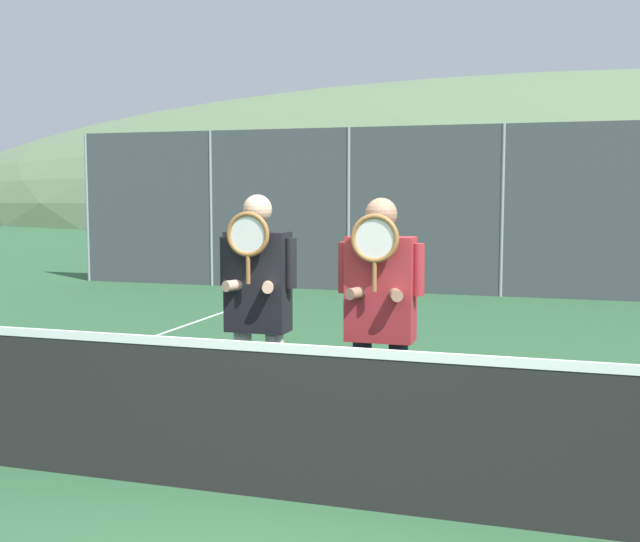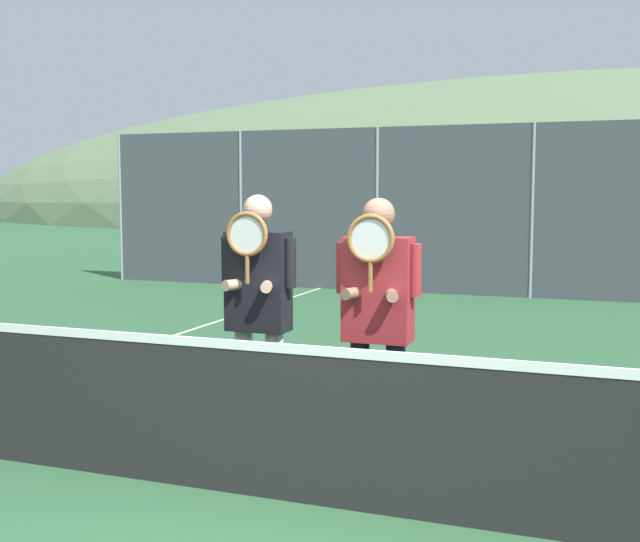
# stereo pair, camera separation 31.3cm
# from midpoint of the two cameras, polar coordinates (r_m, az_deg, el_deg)

# --- Properties ---
(ground_plane) EXTENTS (120.00, 120.00, 0.00)m
(ground_plane) POSITION_cam_midpoint_polar(r_m,az_deg,el_deg) (4.96, 0.86, -16.58)
(ground_plane) COLOR #2D5B38
(hill_distant) EXTENTS (95.67, 53.15, 18.60)m
(hill_distant) POSITION_cam_midpoint_polar(r_m,az_deg,el_deg) (57.81, 16.05, 3.61)
(hill_distant) COLOR #5B7551
(hill_distant) RESTS_ON ground_plane
(clubhouse_building) EXTENTS (12.76, 5.50, 3.17)m
(clubhouse_building) POSITION_cam_midpoint_polar(r_m,az_deg,el_deg) (21.58, 11.13, 4.86)
(clubhouse_building) COLOR #9EA3A8
(clubhouse_building) RESTS_ON ground_plane
(fence_back) EXTENTS (17.04, 0.06, 3.07)m
(fence_back) POSITION_cam_midpoint_polar(r_m,az_deg,el_deg) (14.59, 12.24, 4.21)
(fence_back) COLOR gray
(fence_back) RESTS_ON ground_plane
(tennis_net) EXTENTS (10.67, 0.09, 1.07)m
(tennis_net) POSITION_cam_midpoint_polar(r_m,az_deg,el_deg) (4.79, 0.86, -11.03)
(tennis_net) COLOR gray
(tennis_net) RESTS_ON ground_plane
(court_line_left_sideline) EXTENTS (0.05, 16.00, 0.01)m
(court_line_left_sideline) POSITION_cam_midpoint_polar(r_m,az_deg,el_deg) (9.28, -17.84, -6.25)
(court_line_left_sideline) COLOR white
(court_line_left_sideline) RESTS_ON ground_plane
(player_leftmost) EXTENTS (0.57, 0.34, 1.86)m
(player_leftmost) POSITION_cam_midpoint_polar(r_m,az_deg,el_deg) (5.69, -6.03, -2.28)
(player_leftmost) COLOR white
(player_leftmost) RESTS_ON ground_plane
(player_center_left) EXTENTS (0.59, 0.34, 1.84)m
(player_center_left) POSITION_cam_midpoint_polar(r_m,az_deg,el_deg) (5.35, 2.63, -2.78)
(player_center_left) COLOR #232838
(player_center_left) RESTS_ON ground_plane
(car_far_left) EXTENTS (4.40, 2.04, 1.87)m
(car_far_left) POSITION_cam_midpoint_polar(r_m,az_deg,el_deg) (18.42, -0.28, 2.79)
(car_far_left) COLOR maroon
(car_far_left) RESTS_ON ground_plane
(car_left_of_center) EXTENTS (4.47, 2.02, 1.70)m
(car_left_of_center) POSITION_cam_midpoint_polar(r_m,az_deg,el_deg) (17.44, 15.89, 2.18)
(car_left_of_center) COLOR navy
(car_left_of_center) RESTS_ON ground_plane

